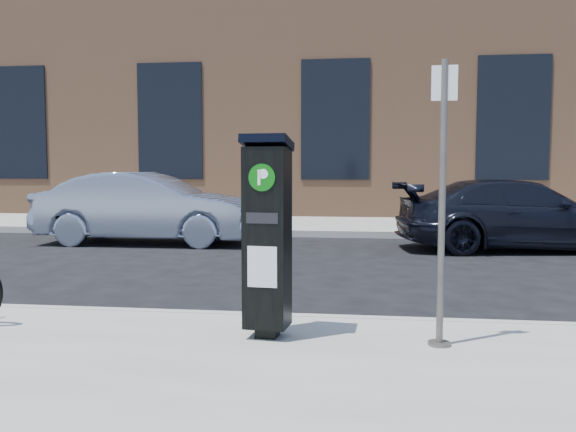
% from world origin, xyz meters
% --- Properties ---
extents(ground, '(120.00, 120.00, 0.00)m').
position_xyz_m(ground, '(0.00, 0.00, 0.00)').
color(ground, black).
rests_on(ground, ground).
extents(sidewalk_far, '(60.00, 12.00, 0.15)m').
position_xyz_m(sidewalk_far, '(0.00, 14.00, 0.07)').
color(sidewalk_far, gray).
rests_on(sidewalk_far, ground).
extents(curb_near, '(60.00, 0.12, 0.16)m').
position_xyz_m(curb_near, '(0.00, -0.02, 0.07)').
color(curb_near, '#9E9B93').
rests_on(curb_near, ground).
extents(curb_far, '(60.00, 0.12, 0.16)m').
position_xyz_m(curb_far, '(0.00, 8.02, 0.07)').
color(curb_far, '#9E9B93').
rests_on(curb_far, ground).
extents(building, '(28.00, 10.05, 8.25)m').
position_xyz_m(building, '(-0.00, 17.00, 4.15)').
color(building, '#976745').
rests_on(building, ground).
extents(parking_kiosk, '(0.44, 0.40, 1.76)m').
position_xyz_m(parking_kiosk, '(0.13, -0.82, 1.05)').
color(parking_kiosk, black).
rests_on(parking_kiosk, sidewalk_near).
extents(sign_pole, '(0.21, 0.19, 2.34)m').
position_xyz_m(sign_pole, '(1.59, -0.89, 1.31)').
color(sign_pole, '#534D49').
rests_on(sign_pole, sidewalk_near).
extents(car_silver, '(4.62, 1.66, 1.52)m').
position_xyz_m(car_silver, '(-3.65, 6.40, 0.76)').
color(car_silver, gray).
rests_on(car_silver, ground).
extents(car_dark, '(4.97, 2.55, 1.38)m').
position_xyz_m(car_dark, '(3.92, 6.40, 0.69)').
color(car_dark, black).
rests_on(car_dark, ground).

